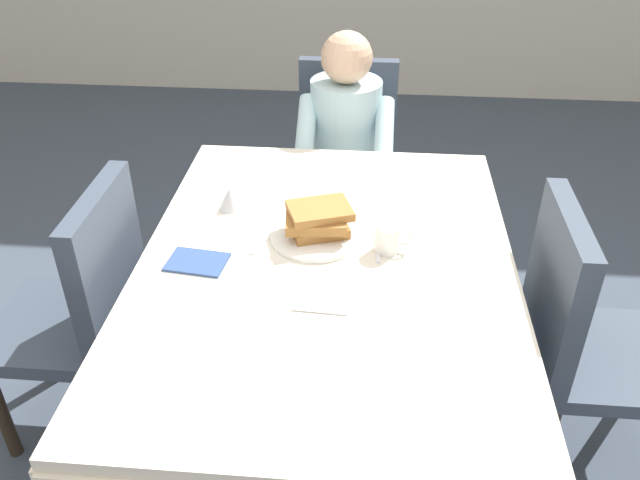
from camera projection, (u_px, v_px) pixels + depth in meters
name	position (u px, v px, depth m)	size (l,w,h in m)	color
ground_plane	(325.00, 431.00, 2.33)	(14.00, 14.00, 0.00)	#3D4756
dining_table_main	(326.00, 286.00, 1.97)	(1.12, 1.52, 0.74)	silver
chair_diner	(347.00, 152.00, 3.01)	(0.44, 0.45, 0.93)	#384251
diner_person	(346.00, 139.00, 2.80)	(0.40, 0.43, 1.12)	silver
chair_right_side	(580.00, 331.00, 1.98)	(0.45, 0.44, 0.93)	#384251
chair_left_side	(86.00, 303.00, 2.09)	(0.45, 0.44, 0.93)	#384251
plate_breakfast	(315.00, 236.00, 2.02)	(0.28, 0.28, 0.02)	white
breakfast_stack	(318.00, 220.00, 1.99)	(0.22, 0.19, 0.09)	#A36B33
cup_coffee	(388.00, 238.00, 1.94)	(0.11, 0.08, 0.08)	white
syrup_pitcher	(230.00, 199.00, 2.15)	(0.08, 0.08, 0.07)	silver
fork_left_of_plate	(253.00, 238.00, 2.02)	(0.18, 0.01, 0.01)	silver
knife_right_of_plate	(377.00, 244.00, 1.99)	(0.20, 0.01, 0.01)	silver
spoon_near_edge	(320.00, 311.00, 1.73)	(0.15, 0.01, 0.01)	silver
napkin_folded	(197.00, 262.00, 1.91)	(0.17, 0.12, 0.01)	#334C7F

